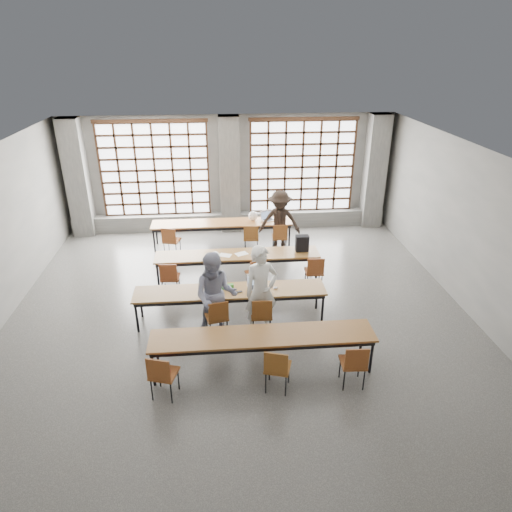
{
  "coord_description": "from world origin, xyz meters",
  "views": [
    {
      "loc": [
        -0.39,
        -8.32,
        5.45
      ],
      "look_at": [
        0.38,
        0.4,
        1.3
      ],
      "focal_mm": 32.0,
      "sensor_mm": 36.0,
      "label": 1
    }
  ],
  "objects": [
    {
      "name": "chair_back_mid",
      "position": [
        0.5,
        3.3,
        0.54
      ],
      "size": [
        0.46,
        0.46,
        0.88
      ],
      "color": "brown",
      "rests_on": "floor"
    },
    {
      "name": "chair_near_mid",
      "position": [
        0.49,
        -2.3,
        0.54
      ],
      "size": [
        0.52,
        0.53,
        0.88
      ],
      "color": "brown",
      "rests_on": "floor"
    },
    {
      "name": "chair_back_right",
      "position": [
        1.3,
        3.3,
        0.54
      ],
      "size": [
        0.44,
        0.44,
        0.88
      ],
      "color": "brown",
      "rests_on": "floor"
    },
    {
      "name": "desk_row_a",
      "position": [
        -0.3,
        3.93,
        0.66
      ],
      "size": [
        4.0,
        0.7,
        0.73
      ],
      "color": "brown",
      "rests_on": "floor"
    },
    {
      "name": "student_female",
      "position": [
        -0.5,
        -0.52,
        0.9
      ],
      "size": [
        0.95,
        0.78,
        1.81
      ],
      "primitive_type": "imported",
      "rotation": [
        0.0,
        0.0,
        -0.11
      ],
      "color": "navy",
      "rests_on": "floor"
    },
    {
      "name": "paper_sheet_c",
      "position": [
        0.14,
        1.75,
        0.73
      ],
      "size": [
        0.36,
        0.32,
        0.0
      ],
      "primitive_type": "cube",
      "rotation": [
        0.0,
        0.0,
        0.45
      ],
      "color": "white",
      "rests_on": "desk_row_b"
    },
    {
      "name": "red_pouch",
      "position": [
        -1.38,
        -2.22,
        0.5
      ],
      "size": [
        0.21,
        0.13,
        0.06
      ],
      "primitive_type": "cube",
      "rotation": [
        0.0,
        0.0,
        -0.28
      ],
      "color": "#B1152E",
      "rests_on": "chair_near_left"
    },
    {
      "name": "desk_row_c",
      "position": [
        -0.2,
        -0.02,
        0.66
      ],
      "size": [
        4.0,
        0.7,
        0.73
      ],
      "color": "brown",
      "rests_on": "floor"
    },
    {
      "name": "backpack",
      "position": [
        1.64,
        1.8,
        0.93
      ],
      "size": [
        0.32,
        0.2,
        0.4
      ],
      "primitive_type": "cube",
      "rotation": [
        0.0,
        0.0,
        -0.0
      ],
      "color": "black",
      "rests_on": "desk_row_b"
    },
    {
      "name": "ceiling",
      "position": [
        0.0,
        0.0,
        3.5
      ],
      "size": [
        11.0,
        11.0,
        0.0
      ],
      "primitive_type": "plane",
      "rotation": [
        3.14,
        0.0,
        0.0
      ],
      "color": "silver",
      "rests_on": "floor"
    },
    {
      "name": "sill_ledge",
      "position": [
        0.0,
        5.3,
        0.25
      ],
      "size": [
        9.8,
        0.35,
        0.5
      ],
      "primitive_type": "cube",
      "color": "#545452",
      "rests_on": "floor"
    },
    {
      "name": "chair_mid_right",
      "position": [
        1.83,
        1.12,
        0.54
      ],
      "size": [
        0.44,
        0.44,
        0.88
      ],
      "color": "maroon",
      "rests_on": "floor"
    },
    {
      "name": "window_right",
      "position": [
        2.25,
        5.42,
        1.9
      ],
      "size": [
        3.32,
        0.12,
        3.0
      ],
      "color": "white",
      "rests_on": "wall_back"
    },
    {
      "name": "chair_front_left",
      "position": [
        -0.48,
        -0.64,
        0.54
      ],
      "size": [
        0.5,
        0.51,
        0.88
      ],
      "color": "brown",
      "rests_on": "floor"
    },
    {
      "name": "green_box",
      "position": [
        -0.25,
        0.06,
        0.78
      ],
      "size": [
        0.26,
        0.12,
        0.09
      ],
      "primitive_type": "cube",
      "rotation": [
        0.0,
        0.0,
        0.11
      ],
      "color": "#388B2D",
      "rests_on": "desk_row_c"
    },
    {
      "name": "chair_near_left",
      "position": [
        -1.41,
        -2.3,
        0.54
      ],
      "size": [
        0.52,
        0.52,
        0.88
      ],
      "color": "brown",
      "rests_on": "floor"
    },
    {
      "name": "wall_front",
      "position": [
        0.0,
        -5.5,
        1.75
      ],
      "size": [
        10.0,
        0.0,
        10.0
      ],
      "primitive_type": "plane",
      "rotation": [
        -1.57,
        0.0,
        0.0
      ],
      "color": "#60605D",
      "rests_on": "floor"
    },
    {
      "name": "mouse",
      "position": [
        0.75,
        -0.04,
        0.75
      ],
      "size": [
        0.12,
        0.1,
        0.04
      ],
      "primitive_type": "ellipsoid",
      "rotation": [
        0.0,
        0.0,
        -0.41
      ],
      "color": "silver",
      "rests_on": "desk_row_c"
    },
    {
      "name": "desk_row_d",
      "position": [
        0.32,
        -1.67,
        0.66
      ],
      "size": [
        4.0,
        0.7,
        0.73
      ],
      "color": "brown",
      "rests_on": "floor"
    },
    {
      "name": "laptop_back",
      "position": [
        1.03,
        4.04,
        0.79
      ],
      "size": [
        0.45,
        0.42,
        0.26
      ],
      "color": "silver",
      "rests_on": "desk_row_a"
    },
    {
      "name": "floor",
      "position": [
        0.0,
        0.0,
        0.0
      ],
      "size": [
        11.0,
        11.0,
        0.0
      ],
      "primitive_type": "plane",
      "color": "#474745",
      "rests_on": "ground"
    },
    {
      "name": "laptop_front",
      "position": [
        0.35,
        0.09,
        0.79
      ],
      "size": [
        0.38,
        0.33,
        0.26
      ],
      "color": "silver",
      "rests_on": "desk_row_c"
    },
    {
      "name": "wall_right",
      "position": [
        5.0,
        0.0,
        1.75
      ],
      "size": [
        0.0,
        11.0,
        11.0
      ],
      "primitive_type": "plane",
      "rotation": [
        1.57,
        0.0,
        -1.57
      ],
      "color": "#60605D",
      "rests_on": "floor"
    },
    {
      "name": "chair_front_right",
      "position": [
        0.4,
        -0.65,
        0.54
      ],
      "size": [
        0.43,
        0.43,
        0.88
      ],
      "color": "brown",
      "rests_on": "floor"
    },
    {
      "name": "column_left",
      "position": [
        -4.5,
        5.22,
        1.75
      ],
      "size": [
        0.6,
        0.55,
        3.5
      ],
      "primitive_type": "cube",
      "color": "#545452",
      "rests_on": "floor"
    },
    {
      "name": "chair_mid_left",
      "position": [
        -1.57,
        1.12,
        0.54
      ],
      "size": [
        0.45,
        0.45,
        0.88
      ],
      "color": "brown",
      "rests_on": "floor"
    },
    {
      "name": "paper_sheet_b",
      "position": [
        -0.26,
        1.7,
        0.73
      ],
      "size": [
        0.35,
        0.31,
        0.0
      ],
      "primitive_type": "cube",
      "rotation": [
        0.0,
        0.0,
        -0.38
      ],
      "color": "white",
      "rests_on": "desk_row_b"
    },
    {
      "name": "chair_near_right",
      "position": [
        1.81,
        -2.3,
        0.54
      ],
      "size": [
        0.44,
        0.44,
        0.88
      ],
      "color": "maroon",
      "rests_on": "floor"
    },
    {
      "name": "chair_back_left",
      "position": [
        -1.72,
        3.31,
        0.54
      ],
      "size": [
        0.52,
        0.52,
        0.88
      ],
      "color": "brown",
      "rests_on": "floor"
    },
    {
      "name": "column_right",
      "position": [
        4.5,
        5.22,
        1.75
      ],
      "size": [
        0.6,
        0.55,
        3.5
      ],
      "primitive_type": "cube",
      "color": "#545452",
      "rests_on": "floor"
    },
    {
      "name": "chair_mid_centre",
      "position": [
        0.46,
        1.13,
        0.54
      ],
      "size": [
        0.51,
        0.51,
        0.88
      ],
      "color": "brown",
      "rests_on": "floor"
    },
    {
      "name": "desk_row_b",
      "position": [
        0.04,
        1.75,
        0.66
      ],
      "size": [
        4.0,
        0.7,
        0.73
      ],
      "color": "brown",
      "rests_on": "floor"
    },
    {
      "name": "student_back",
      "position": [
        1.3,
        3.43,
        0.89
      ],
      "size": [
        1.24,
        0.85,
        1.77
      ],
      "primitive_type": "imported",
      "rotation": [
        0.0,
        0.0,
        -0.17
      ],
      "color": "black",
      "rests_on": "floor"
    },
    {
      "name": "column_mid",
      "position": [
        0.0,
        5.22,
        1.75
      ],
      "size": [
        0.6,
        0.55,
        3.5
      ],
      "primitive_type": "cube",
      "color": "#545452",
      "rests_on": "floor"
    },
    {
      "name": "student_male",
      "position": [
        0.4,
        -0.52,
        0.96
      ],
      "size": [
        0.81,
        0.66,
        1.91
      ],
      "primitive_type": "imported",
      "rotation": [
        0.0,
        0.0,
        0.33
      ],
      "color": "silver",
      "rests_on": "floor"
    },
    {
      "name": "phone",
      "position": [
        -0.02,
        -0.12,
        0.74
      ],
      "size": [
        0.14,
        0.1,
        0.01
      ],
      "primitive_type": "cube",
      "rotation": [
        0.0,
        0.0,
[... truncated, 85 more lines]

